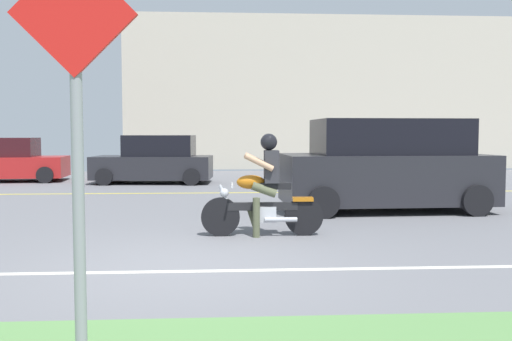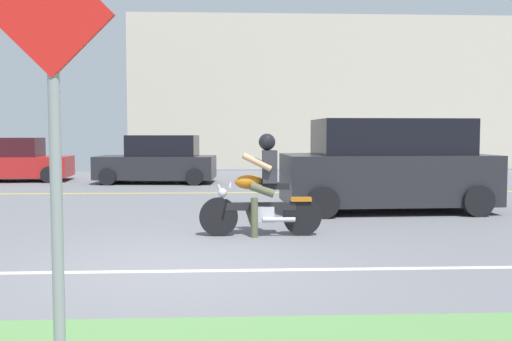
{
  "view_description": "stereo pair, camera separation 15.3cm",
  "coord_description": "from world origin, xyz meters",
  "views": [
    {
      "loc": [
        0.41,
        -6.99,
        1.66
      ],
      "look_at": [
        1.1,
        4.18,
        0.93
      ],
      "focal_mm": 39.1,
      "sensor_mm": 36.0,
      "label": 1
    },
    {
      "loc": [
        0.56,
        -6.99,
        1.66
      ],
      "look_at": [
        1.1,
        4.18,
        0.93
      ],
      "focal_mm": 39.1,
      "sensor_mm": 36.0,
      "label": 2
    }
  ],
  "objects": [
    {
      "name": "parked_car_1",
      "position": [
        -1.84,
        11.96,
        0.75
      ],
      "size": [
        4.03,
        2.21,
        1.62
      ],
      "color": "#232328",
      "rests_on": "ground"
    },
    {
      "name": "suv_nearby",
      "position": [
        3.98,
        4.88,
        0.96
      ],
      "size": [
        4.62,
        2.39,
        1.98
      ],
      "color": "#232328",
      "rests_on": "ground"
    },
    {
      "name": "building_far",
      "position": [
        6.49,
        21.0,
        3.61
      ],
      "size": [
        21.27,
        4.0,
        7.22
      ],
      "primitive_type": "cube",
      "color": "beige",
      "rests_on": "ground"
    },
    {
      "name": "lane_line_near",
      "position": [
        0.0,
        -0.31,
        0.0
      ],
      "size": [
        50.4,
        0.12,
        0.01
      ],
      "primitive_type": "cube",
      "color": "silver",
      "rests_on": "ground"
    },
    {
      "name": "motorcyclist",
      "position": [
        1.08,
        2.01,
        0.71
      ],
      "size": [
        2.0,
        0.65,
        1.67
      ],
      "color": "black",
      "rests_on": "ground"
    },
    {
      "name": "street_sign",
      "position": [
        -0.31,
        -4.17,
        1.56
      ],
      "size": [
        0.62,
        0.06,
        2.56
      ],
      "color": "gray",
      "rests_on": "ground"
    },
    {
      "name": "ground",
      "position": [
        0.0,
        3.0,
        -0.02
      ],
      "size": [
        56.0,
        30.0,
        0.04
      ],
      "primitive_type": "cube",
      "color": "slate"
    },
    {
      "name": "parked_car_0",
      "position": [
        -7.01,
        12.89,
        0.71
      ],
      "size": [
        3.81,
        2.14,
        1.53
      ],
      "color": "#AD1E1E",
      "rests_on": "ground"
    },
    {
      "name": "lane_line_far",
      "position": [
        0.0,
        8.66,
        0.0
      ],
      "size": [
        50.4,
        0.12,
        0.01
      ],
      "primitive_type": "cube",
      "color": "yellow",
      "rests_on": "ground"
    }
  ]
}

